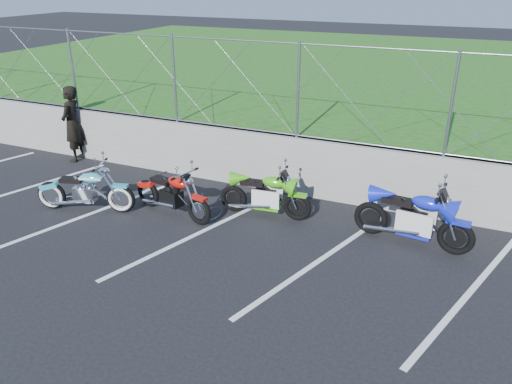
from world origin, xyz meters
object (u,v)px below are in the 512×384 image
at_px(naked_orange, 173,196).
at_px(sportbike_blue, 414,220).
at_px(sportbike_green, 266,196).
at_px(cruiser_turquoise, 87,192).
at_px(person_standing, 72,124).

bearing_deg(naked_orange, sportbike_blue, 21.54).
bearing_deg(sportbike_green, naked_orange, -162.52).
bearing_deg(cruiser_turquoise, sportbike_blue, -5.53).
relative_size(naked_orange, sportbike_green, 1.04).
relative_size(cruiser_turquoise, sportbike_blue, 0.94).
distance_m(sportbike_green, person_standing, 5.98).
height_order(sportbike_green, person_standing, person_standing).
bearing_deg(person_standing, cruiser_turquoise, 29.53).
relative_size(naked_orange, sportbike_blue, 0.92).
height_order(naked_orange, person_standing, person_standing).
height_order(cruiser_turquoise, sportbike_green, cruiser_turquoise).
height_order(naked_orange, sportbike_green, naked_orange).
xyz_separation_m(sportbike_green, person_standing, (-5.86, 1.03, 0.55)).
bearing_deg(cruiser_turquoise, naked_orange, -0.16).
relative_size(cruiser_turquoise, naked_orange, 1.02).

